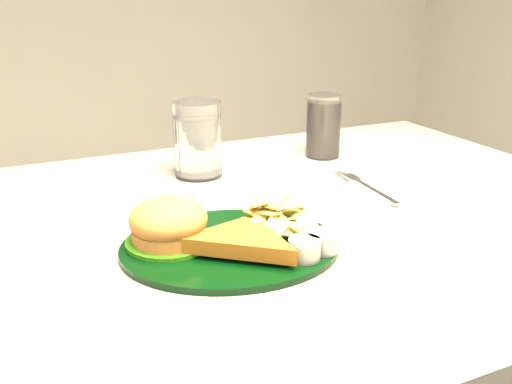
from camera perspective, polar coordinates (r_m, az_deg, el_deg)
dinner_plate at (r=0.70m, az=-2.60°, el=-3.51°), size 0.32×0.28×0.06m
water_glass at (r=0.97m, az=-5.85°, el=5.26°), size 0.10×0.10×0.13m
cola_glass at (r=1.09m, az=6.76°, el=6.57°), size 0.08×0.08×0.12m
fork_napkin at (r=0.92m, az=11.61°, el=0.17°), size 0.13×0.16×0.01m
spoon at (r=0.72m, az=-8.15°, el=-5.26°), size 0.06×0.15×0.01m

